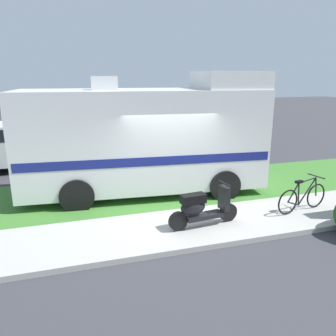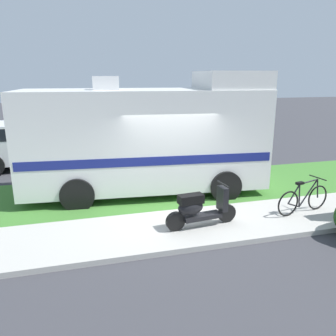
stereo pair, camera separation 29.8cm
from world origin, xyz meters
name	(u,v)px [view 1 (the left image)]	position (x,y,z in m)	size (l,w,h in m)	color
ground_plane	(175,210)	(0.00, 0.00, 0.00)	(80.00, 80.00, 0.00)	#38383D
sidewalk	(191,227)	(0.00, -1.20, 0.06)	(24.00, 2.00, 0.12)	#ADAAA3
grass_strip	(160,191)	(0.00, 1.50, 0.04)	(24.00, 3.40, 0.08)	#3D752D
motorhome_rv	(147,138)	(-0.37, 1.58, 1.71)	(7.10, 2.92, 3.58)	silver
scooter	(202,208)	(0.20, -1.32, 0.57)	(1.74, 0.51, 0.97)	black
bicycle	(302,197)	(2.99, -1.23, 0.49)	(1.63, 0.52, 0.88)	black
pickup_truck_near	(20,144)	(-4.31, 5.73, 0.93)	(5.28, 2.25, 1.74)	silver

